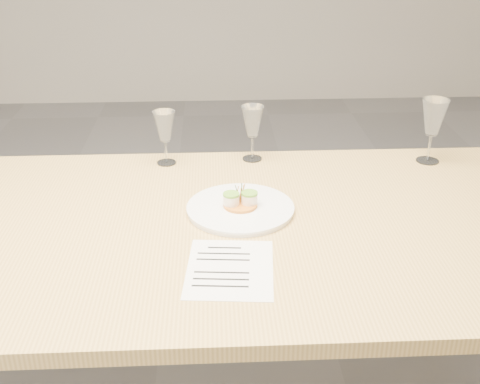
{
  "coord_description": "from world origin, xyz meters",
  "views": [
    {
      "loc": [
        0.22,
        -1.42,
        1.53
      ],
      "look_at": [
        0.29,
        0.08,
        0.8
      ],
      "focal_mm": 45.0,
      "sensor_mm": 36.0,
      "label": 1
    }
  ],
  "objects_px": {
    "wine_glass_1": "(165,127)",
    "wine_glass_3": "(434,119)",
    "wine_glass_2": "(252,123)",
    "dining_table": "(134,246)",
    "recipe_sheet": "(230,269)",
    "dinner_plate": "(241,207)"
  },
  "relations": [
    {
      "from": "dining_table",
      "to": "wine_glass_2",
      "type": "relative_size",
      "value": 13.02
    },
    {
      "from": "wine_glass_2",
      "to": "wine_glass_1",
      "type": "bearing_deg",
      "value": -176.04
    },
    {
      "from": "dining_table",
      "to": "dinner_plate",
      "type": "xyz_separation_m",
      "value": [
        0.29,
        0.06,
        0.08
      ]
    },
    {
      "from": "dinner_plate",
      "to": "wine_glass_2",
      "type": "relative_size",
      "value": 1.63
    },
    {
      "from": "dining_table",
      "to": "recipe_sheet",
      "type": "relative_size",
      "value": 8.77
    },
    {
      "from": "wine_glass_1",
      "to": "wine_glass_3",
      "type": "xyz_separation_m",
      "value": [
        0.86,
        -0.03,
        0.02
      ]
    },
    {
      "from": "dining_table",
      "to": "wine_glass_1",
      "type": "distance_m",
      "value": 0.46
    },
    {
      "from": "recipe_sheet",
      "to": "wine_glass_1",
      "type": "height_order",
      "value": "wine_glass_1"
    },
    {
      "from": "wine_glass_1",
      "to": "wine_glass_2",
      "type": "relative_size",
      "value": 0.97
    },
    {
      "from": "wine_glass_3",
      "to": "dining_table",
      "type": "bearing_deg",
      "value": -157.38
    },
    {
      "from": "wine_glass_2",
      "to": "dinner_plate",
      "type": "bearing_deg",
      "value": -98.85
    },
    {
      "from": "dining_table",
      "to": "wine_glass_1",
      "type": "relative_size",
      "value": 13.47
    },
    {
      "from": "dinner_plate",
      "to": "wine_glass_1",
      "type": "xyz_separation_m",
      "value": [
        -0.23,
        0.35,
        0.11
      ]
    },
    {
      "from": "wine_glass_1",
      "to": "dining_table",
      "type": "bearing_deg",
      "value": -99.07
    },
    {
      "from": "recipe_sheet",
      "to": "wine_glass_3",
      "type": "height_order",
      "value": "wine_glass_3"
    },
    {
      "from": "dinner_plate",
      "to": "wine_glass_1",
      "type": "distance_m",
      "value": 0.43
    },
    {
      "from": "wine_glass_2",
      "to": "wine_glass_3",
      "type": "distance_m",
      "value": 0.58
    },
    {
      "from": "dining_table",
      "to": "wine_glass_1",
      "type": "height_order",
      "value": "wine_glass_1"
    },
    {
      "from": "recipe_sheet",
      "to": "wine_glass_1",
      "type": "relative_size",
      "value": 1.54
    },
    {
      "from": "recipe_sheet",
      "to": "dinner_plate",
      "type": "bearing_deg",
      "value": 86.97
    },
    {
      "from": "wine_glass_1",
      "to": "wine_glass_2",
      "type": "xyz_separation_m",
      "value": [
        0.28,
        0.02,
        0.0
      ]
    },
    {
      "from": "dining_table",
      "to": "wine_glass_2",
      "type": "xyz_separation_m",
      "value": [
        0.35,
        0.43,
        0.2
      ]
    }
  ]
}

